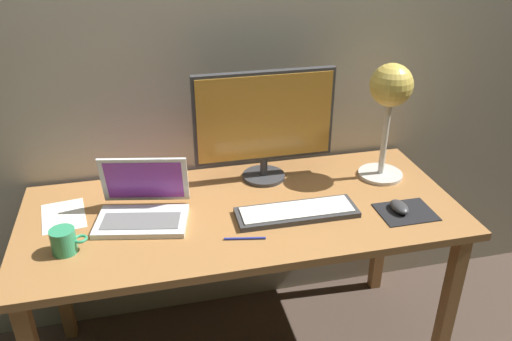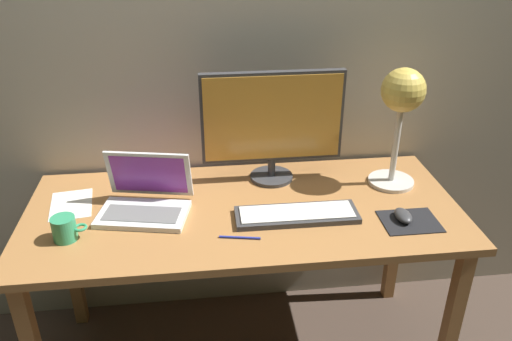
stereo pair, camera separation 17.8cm
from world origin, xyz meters
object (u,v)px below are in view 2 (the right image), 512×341
(laptop, at_px, (146,195))
(desk_lamp, at_px, (402,101))
(pen, at_px, (240,238))
(monitor, at_px, (272,121))
(keyboard_main, at_px, (297,215))
(coffee_mug, at_px, (65,229))
(mouse, at_px, (403,216))

(laptop, bearing_deg, desk_lamp, 5.16)
(pen, bearing_deg, monitor, 67.78)
(pen, bearing_deg, keyboard_main, 26.38)
(coffee_mug, distance_m, pen, 0.58)
(desk_lamp, bearing_deg, monitor, 168.84)
(desk_lamp, xyz_separation_m, mouse, (-0.05, -0.27, -0.33))
(desk_lamp, distance_m, coffee_mug, 1.28)
(mouse, bearing_deg, pen, -175.76)
(monitor, distance_m, desk_lamp, 0.49)
(monitor, height_order, desk_lamp, desk_lamp)
(mouse, bearing_deg, desk_lamp, 78.74)
(pen, bearing_deg, laptop, 144.64)
(keyboard_main, height_order, pen, keyboard_main)
(monitor, bearing_deg, laptop, -159.77)
(desk_lamp, height_order, pen, desk_lamp)
(laptop, bearing_deg, mouse, -11.53)
(laptop, distance_m, desk_lamp, 1.01)
(monitor, bearing_deg, mouse, -41.10)
(keyboard_main, bearing_deg, coffee_mug, -177.04)
(keyboard_main, bearing_deg, monitor, 98.95)
(monitor, xyz_separation_m, pen, (-0.17, -0.41, -0.25))
(desk_lamp, xyz_separation_m, pen, (-0.64, -0.31, -0.34))
(laptop, bearing_deg, coffee_mug, -147.55)
(laptop, relative_size, desk_lamp, 0.75)
(desk_lamp, bearing_deg, mouse, -101.26)
(keyboard_main, height_order, coffee_mug, coffee_mug)
(keyboard_main, bearing_deg, pen, -153.62)
(laptop, height_order, coffee_mug, laptop)
(keyboard_main, relative_size, laptop, 1.24)
(pen, bearing_deg, coffee_mug, 173.56)
(keyboard_main, xyz_separation_m, laptop, (-0.54, 0.12, 0.05))
(laptop, height_order, pen, laptop)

